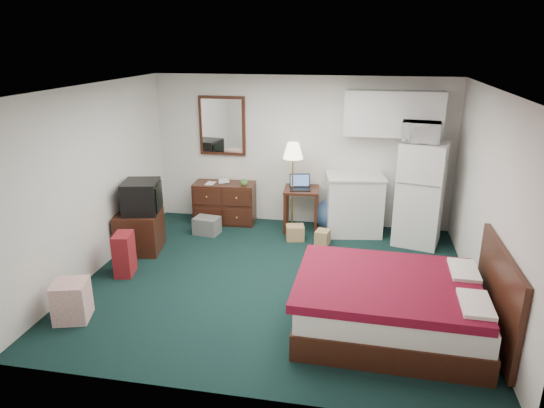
% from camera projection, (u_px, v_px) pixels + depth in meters
% --- Properties ---
extents(floor, '(5.00, 4.50, 0.01)m').
position_uv_depth(floor, '(277.00, 280.00, 6.44)').
color(floor, black).
rests_on(floor, ground).
extents(ceiling, '(5.00, 4.50, 0.01)m').
position_uv_depth(ceiling, '(278.00, 88.00, 5.64)').
color(ceiling, silver).
rests_on(ceiling, walls).
extents(walls, '(5.01, 4.51, 2.50)m').
position_uv_depth(walls, '(278.00, 190.00, 6.04)').
color(walls, silver).
rests_on(walls, floor).
extents(mirror, '(0.80, 0.06, 1.00)m').
position_uv_depth(mirror, '(222.00, 126.00, 8.22)').
color(mirror, white).
rests_on(mirror, walls).
extents(upper_cabinets, '(1.50, 0.35, 0.70)m').
position_uv_depth(upper_cabinets, '(393.00, 114.00, 7.49)').
color(upper_cabinets, silver).
rests_on(upper_cabinets, walls).
extents(headboard, '(0.06, 1.56, 1.00)m').
position_uv_depth(headboard, '(498.00, 296.00, 4.95)').
color(headboard, '#3A1B12').
rests_on(headboard, walls).
extents(dresser, '(1.07, 0.54, 0.71)m').
position_uv_depth(dresser, '(225.00, 203.00, 8.40)').
color(dresser, '#3A1B12').
rests_on(dresser, floor).
extents(floor_lamp, '(0.36, 0.36, 1.49)m').
position_uv_depth(floor_lamp, '(293.00, 188.00, 7.88)').
color(floor_lamp, gold).
rests_on(floor_lamp, floor).
extents(desk, '(0.60, 0.60, 0.72)m').
position_uv_depth(desk, '(301.00, 209.00, 8.07)').
color(desk, '#3A1B12').
rests_on(desk, floor).
extents(exercise_ball, '(0.66, 0.66, 0.54)m').
position_uv_depth(exercise_ball, '(331.00, 214.00, 8.08)').
color(exercise_ball, '#34507A').
rests_on(exercise_ball, floor).
extents(kitchen_counter, '(0.96, 0.79, 0.95)m').
position_uv_depth(kitchen_counter, '(354.00, 205.00, 7.91)').
color(kitchen_counter, silver).
rests_on(kitchen_counter, floor).
extents(fridge, '(0.80, 0.80, 1.60)m').
position_uv_depth(fridge, '(420.00, 194.00, 7.40)').
color(fridge, white).
rests_on(fridge, floor).
extents(bed, '(1.97, 1.55, 0.62)m').
position_uv_depth(bed, '(390.00, 306.00, 5.21)').
color(bed, maroon).
rests_on(bed, floor).
extents(tv_stand, '(0.71, 0.76, 0.61)m').
position_uv_depth(tv_stand, '(140.00, 231.00, 7.28)').
color(tv_stand, '#3A1B12').
rests_on(tv_stand, floor).
extents(suitcase, '(0.29, 0.39, 0.58)m').
position_uv_depth(suitcase, '(124.00, 254.00, 6.53)').
color(suitcase, maroon).
rests_on(suitcase, floor).
extents(retail_box, '(0.46, 0.46, 0.46)m').
position_uv_depth(retail_box, '(72.00, 301.00, 5.48)').
color(retail_box, silver).
rests_on(retail_box, floor).
extents(file_bin, '(0.44, 0.35, 0.28)m').
position_uv_depth(file_bin, '(207.00, 226.00, 7.96)').
color(file_bin, slate).
rests_on(file_bin, floor).
extents(cardboard_box_a, '(0.33, 0.29, 0.24)m').
position_uv_depth(cardboard_box_a, '(295.00, 233.00, 7.72)').
color(cardboard_box_a, '#8B6F55').
rests_on(cardboard_box_a, floor).
extents(cardboard_box_b, '(0.24, 0.27, 0.24)m').
position_uv_depth(cardboard_box_b, '(322.00, 238.00, 7.52)').
color(cardboard_box_b, '#8B6F55').
rests_on(cardboard_box_b, floor).
extents(laptop, '(0.38, 0.33, 0.23)m').
position_uv_depth(laptop, '(300.00, 183.00, 7.86)').
color(laptop, black).
rests_on(laptop, desk).
extents(crt_tv, '(0.62, 0.65, 0.47)m').
position_uv_depth(crt_tv, '(141.00, 197.00, 7.12)').
color(crt_tv, black).
rests_on(crt_tv, tv_stand).
extents(microwave, '(0.58, 0.37, 0.37)m').
position_uv_depth(microwave, '(421.00, 130.00, 7.10)').
color(microwave, white).
rests_on(microwave, fridge).
extents(book_a, '(0.15, 0.02, 0.20)m').
position_uv_depth(book_a, '(206.00, 178.00, 8.22)').
color(book_a, '#8B6F55').
rests_on(book_a, dresser).
extents(book_b, '(0.18, 0.08, 0.25)m').
position_uv_depth(book_b, '(218.00, 175.00, 8.31)').
color(book_b, '#8B6F55').
rests_on(book_b, dresser).
extents(mug, '(0.13, 0.11, 0.12)m').
position_uv_depth(mug, '(244.00, 182.00, 8.14)').
color(mug, '#558F40').
rests_on(mug, dresser).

